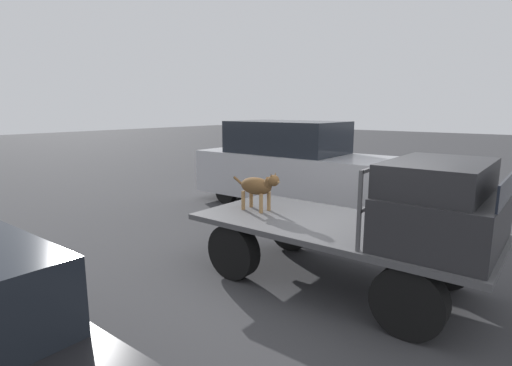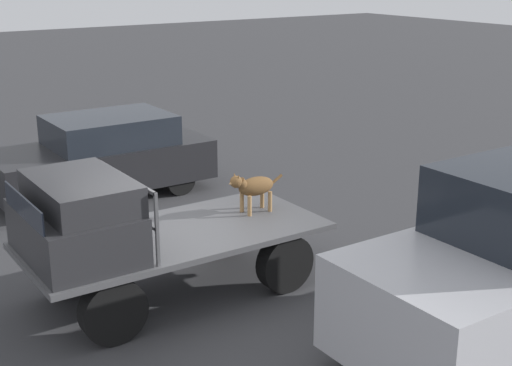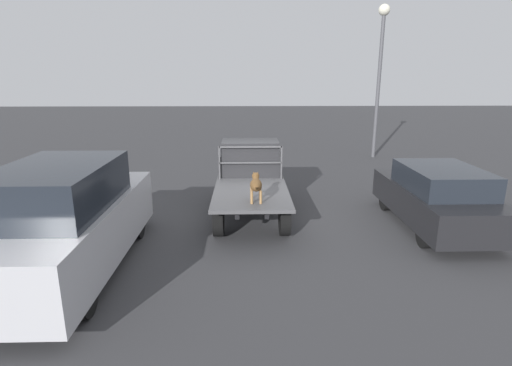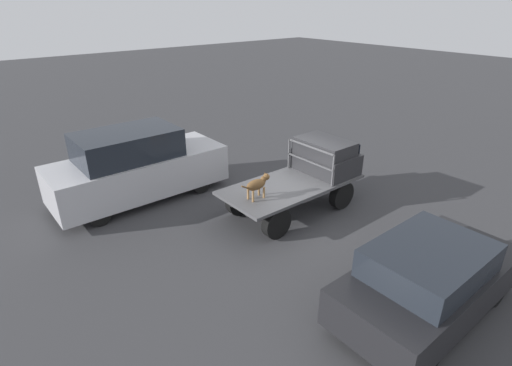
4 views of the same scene
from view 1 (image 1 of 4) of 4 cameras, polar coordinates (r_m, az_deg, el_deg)
The scene contains 6 objects.
ground_plane at distance 6.04m, azimuth 11.22°, elevation -13.69°, with size 80.00×80.00×0.00m, color #38383A.
flatbed_truck at distance 5.81m, azimuth 11.44°, elevation -8.06°, with size 4.06×1.88×0.88m.
truck_cab at distance 5.19m, azimuth 25.06°, elevation -2.88°, with size 1.23×1.76×0.99m.
truck_headboard at distance 5.34m, azimuth 18.33°, elevation -0.54°, with size 0.04×1.76×0.92m.
dog at distance 6.24m, azimuth 0.39°, elevation -0.49°, with size 0.93×0.27×0.64m.
parked_pickup_far at distance 10.14m, azimuth 5.27°, elevation 2.48°, with size 5.10×1.97×2.15m.
Camera 1 is at (2.42, -4.95, 2.46)m, focal length 28.00 mm.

